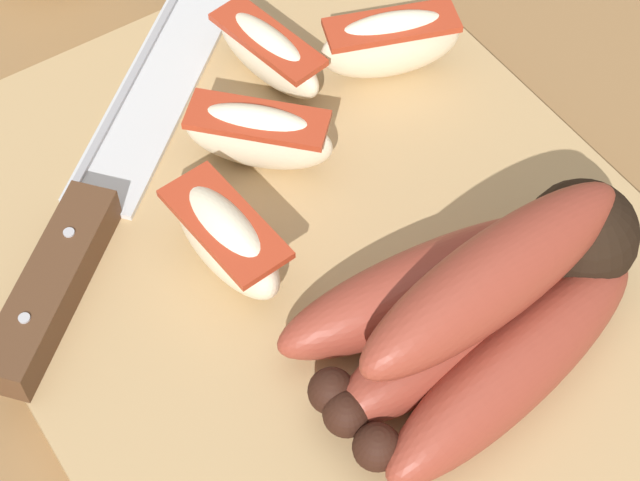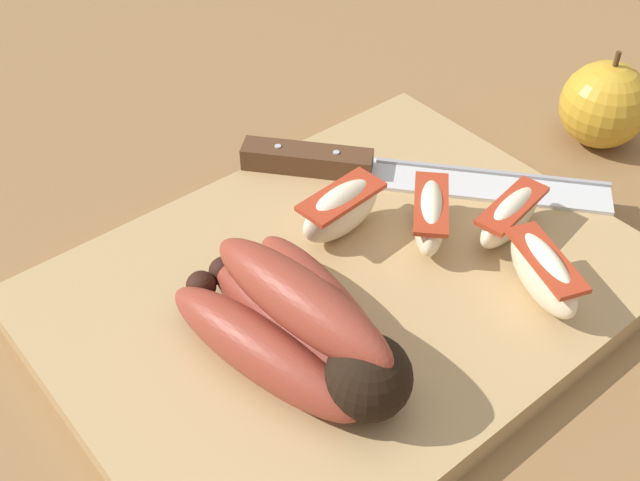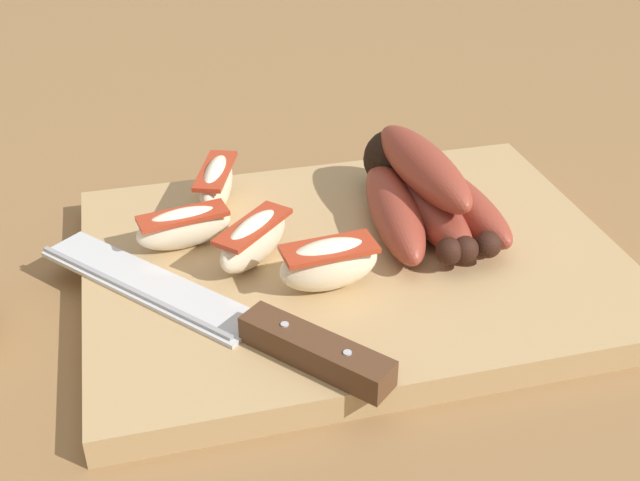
# 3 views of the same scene
# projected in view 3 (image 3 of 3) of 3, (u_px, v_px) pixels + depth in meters

# --- Properties ---
(ground_plane) EXTENTS (6.00, 6.00, 0.00)m
(ground_plane) POSITION_uv_depth(u_px,v_px,m) (330.00, 283.00, 0.58)
(ground_plane) COLOR olive
(cutting_board) EXTENTS (0.38, 0.28, 0.02)m
(cutting_board) POSITION_uv_depth(u_px,v_px,m) (353.00, 264.00, 0.58)
(cutting_board) COLOR tan
(cutting_board) RESTS_ON ground_plane
(banana_bunch) EXTENTS (0.11, 0.16, 0.06)m
(banana_bunch) POSITION_uv_depth(u_px,v_px,m) (420.00, 191.00, 0.60)
(banana_bunch) COLOR black
(banana_bunch) RESTS_ON cutting_board
(chefs_knife) EXTENTS (0.20, 0.23, 0.02)m
(chefs_knife) POSITION_uv_depth(u_px,v_px,m) (252.00, 325.00, 0.49)
(chefs_knife) COLOR silver
(chefs_knife) RESTS_ON cutting_board
(apple_wedge_near) EXTENTS (0.07, 0.06, 0.04)m
(apple_wedge_near) POSITION_uv_depth(u_px,v_px,m) (254.00, 240.00, 0.55)
(apple_wedge_near) COLOR #F4E5C1
(apple_wedge_near) RESTS_ON cutting_board
(apple_wedge_middle) EXTENTS (0.07, 0.03, 0.04)m
(apple_wedge_middle) POSITION_uv_depth(u_px,v_px,m) (329.00, 263.00, 0.53)
(apple_wedge_middle) COLOR #F4E5C1
(apple_wedge_middle) RESTS_ON cutting_board
(apple_wedge_far) EXTENTS (0.04, 0.07, 0.04)m
(apple_wedge_far) POSITION_uv_depth(u_px,v_px,m) (216.00, 184.00, 0.62)
(apple_wedge_far) COLOR #F4E5C1
(apple_wedge_far) RESTS_ON cutting_board
(apple_wedge_extra) EXTENTS (0.07, 0.03, 0.03)m
(apple_wedge_extra) POSITION_uv_depth(u_px,v_px,m) (184.00, 227.00, 0.57)
(apple_wedge_extra) COLOR #F4E5C1
(apple_wedge_extra) RESTS_ON cutting_board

